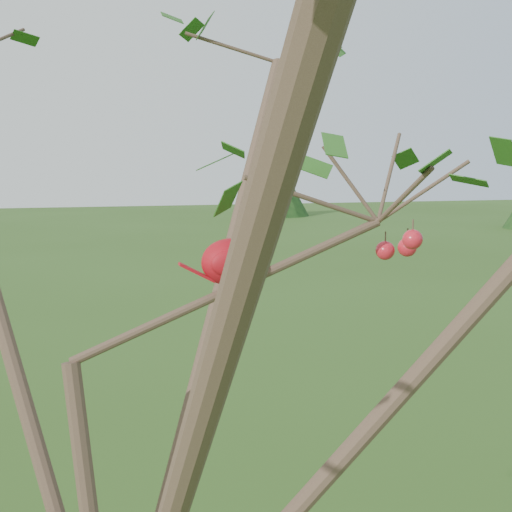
{
  "coord_description": "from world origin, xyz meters",
  "views": [
    {
      "loc": [
        -0.07,
        -1.1,
        2.3
      ],
      "look_at": [
        0.3,
        0.07,
        2.14
      ],
      "focal_mm": 45.0,
      "sensor_mm": 36.0,
      "label": 1
    }
  ],
  "objects": [
    {
      "name": "crabapple_tree",
      "position": [
        0.03,
        -0.02,
        2.12
      ],
      "size": [
        2.35,
        2.05,
        2.95
      ],
      "color": "#453025",
      "rests_on": "ground"
    },
    {
      "name": "cardinal",
      "position": [
        0.26,
        0.07,
        2.13
      ],
      "size": [
        0.19,
        0.1,
        0.13
      ],
      "rotation": [
        0.0,
        0.0,
        -0.06
      ],
      "color": "#AB0E15",
      "rests_on": "ground"
    }
  ]
}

